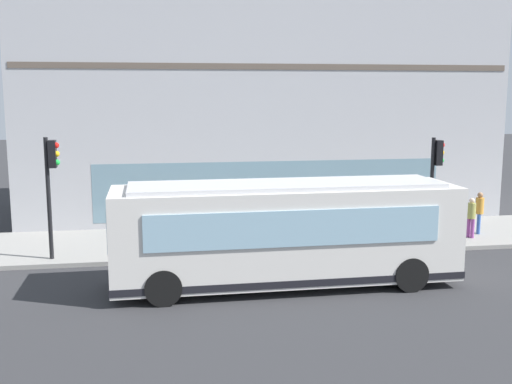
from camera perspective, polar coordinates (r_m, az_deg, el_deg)
ground at (r=18.93m, az=5.69°, el=-8.15°), size 120.00×120.00×0.00m
sidewalk_curb at (r=23.69m, az=2.53°, el=-4.36°), size 4.99×40.00×0.15m
building_corner at (r=29.34m, az=0.03°, el=10.05°), size 7.91×20.92×12.13m
city_bus_nearside at (r=17.98m, az=2.75°, el=-3.92°), size 2.70×10.07×3.07m
traffic_light_near_corner at (r=23.01m, az=16.31°, el=1.95°), size 0.32×0.49×3.90m
traffic_light_down_block at (r=21.19m, az=-18.46°, el=1.53°), size 0.32×0.49×4.06m
fire_hydrant at (r=24.48m, az=15.49°, el=-3.20°), size 0.35×0.35×0.74m
pedestrian_near_building_entrance at (r=24.78m, az=19.33°, el=-2.03°), size 0.32×0.32×1.54m
pedestrian_by_light_pole at (r=23.36m, az=7.25°, el=-2.08°), size 0.32×0.32×1.64m
pedestrian_near_hydrant at (r=25.57m, az=20.01°, el=-1.58°), size 0.32×0.32×1.64m
newspaper_vending_box at (r=24.57m, az=-8.54°, el=-2.70°), size 0.44×0.42×0.90m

